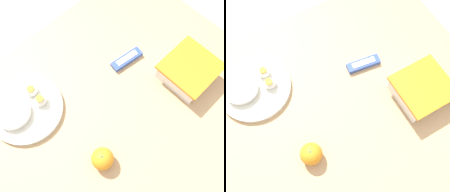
{
  "view_description": "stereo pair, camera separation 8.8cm",
  "coord_description": "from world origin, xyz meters",
  "views": [
    {
      "loc": [
        0.18,
        0.18,
        1.55
      ],
      "look_at": [
        -0.06,
        -0.06,
        0.73
      ],
      "focal_mm": 42.0,
      "sensor_mm": 36.0,
      "label": 1
    },
    {
      "loc": [
        0.11,
        0.23,
        1.55
      ],
      "look_at": [
        -0.06,
        -0.06,
        0.73
      ],
      "focal_mm": 42.0,
      "sensor_mm": 36.0,
      "label": 2
    }
  ],
  "objects": [
    {
      "name": "rice_plate",
      "position": [
        0.18,
        -0.24,
        0.72
      ],
      "size": [
        0.25,
        0.25,
        0.05
      ],
      "color": "silver",
      "rests_on": "table"
    },
    {
      "name": "candy_bar",
      "position": [
        -0.2,
        -0.13,
        0.71
      ],
      "size": [
        0.13,
        0.05,
        0.02
      ],
      "color": "#334C9E",
      "rests_on": "table"
    },
    {
      "name": "orange_fruit",
      "position": [
        0.11,
        0.07,
        0.74
      ],
      "size": [
        0.07,
        0.07,
        0.07
      ],
      "color": "orange",
      "rests_on": "table"
    },
    {
      "name": "table",
      "position": [
        0.0,
        0.0,
        0.61
      ],
      "size": [
        1.14,
        0.93,
        0.7
      ],
      "color": "tan",
      "rests_on": "ground_plane"
    },
    {
      "name": "ground_plane",
      "position": [
        0.0,
        0.0,
        0.0
      ],
      "size": [
        10.0,
        10.0,
        0.0
      ],
      "primitive_type": "plane",
      "color": "#B2A899"
    },
    {
      "name": "food_container",
      "position": [
        -0.31,
        0.06,
        0.73
      ],
      "size": [
        0.18,
        0.17,
        0.07
      ],
      "color": "white",
      "rests_on": "table"
    }
  ]
}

